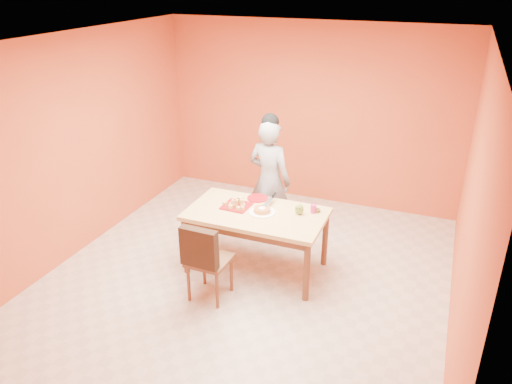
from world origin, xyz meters
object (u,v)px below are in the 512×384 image
at_px(sponge_cake, 262,210).
at_px(egg_ornament, 299,209).
at_px(dining_chair, 209,259).
at_px(red_dinner_plate, 258,198).
at_px(pastry_platter, 237,206).
at_px(person, 269,180).
at_px(checker_tin, 316,210).
at_px(magenta_glass, 313,209).
at_px(dining_table, 256,219).

relative_size(sponge_cake, egg_ornament, 1.49).
height_order(dining_chair, red_dinner_plate, dining_chair).
height_order(pastry_platter, red_dinner_plate, pastry_platter).
bearing_deg(red_dinner_plate, pastry_platter, -116.53).
distance_m(dining_chair, person, 1.59).
bearing_deg(sponge_cake, person, 104.63).
bearing_deg(sponge_cake, pastry_platter, 173.73).
distance_m(dining_chair, checker_tin, 1.38).
distance_m(pastry_platter, red_dinner_plate, 0.34).
bearing_deg(egg_ornament, pastry_platter, -173.79).
relative_size(pastry_platter, sponge_cake, 1.60).
bearing_deg(pastry_platter, sponge_cake, -6.27).
relative_size(red_dinner_plate, magenta_glass, 2.68).
bearing_deg(pastry_platter, checker_tin, 13.83).
xyz_separation_m(person, red_dinner_plate, (0.02, -0.47, -0.05)).
height_order(dining_chair, egg_ornament, dining_chair).
relative_size(egg_ornament, magenta_glass, 1.35).
bearing_deg(egg_ornament, dining_chair, -130.76).
bearing_deg(checker_tin, pastry_platter, -166.17).
relative_size(red_dinner_plate, egg_ornament, 1.99).
bearing_deg(person, egg_ornament, 141.60).
xyz_separation_m(dining_chair, person, (0.12, 1.55, 0.33)).
bearing_deg(sponge_cake, magenta_glass, 22.35).
bearing_deg(red_dinner_plate, magenta_glass, -8.66).
relative_size(pastry_platter, red_dinner_plate, 1.20).
distance_m(sponge_cake, checker_tin, 0.63).
bearing_deg(dining_chair, pastry_platter, 92.08).
bearing_deg(dining_table, pastry_platter, 169.55).
height_order(red_dinner_plate, magenta_glass, magenta_glass).
distance_m(dining_table, sponge_cake, 0.15).
height_order(dining_chair, checker_tin, dining_chair).
xyz_separation_m(dining_table, pastry_platter, (-0.27, 0.05, 0.10)).
xyz_separation_m(dining_chair, sponge_cake, (0.33, 0.74, 0.31)).
distance_m(sponge_cake, egg_ornament, 0.43).
xyz_separation_m(pastry_platter, checker_tin, (0.91, 0.22, 0.01)).
distance_m(pastry_platter, sponge_cake, 0.34).
height_order(dining_table, magenta_glass, magenta_glass).
bearing_deg(egg_ornament, red_dinner_plate, 159.96).
relative_size(dining_chair, red_dinner_plate, 3.64).
distance_m(red_dinner_plate, checker_tin, 0.77).
xyz_separation_m(egg_ornament, magenta_glass, (0.14, 0.10, -0.02)).
relative_size(sponge_cake, checker_tin, 2.02).
height_order(dining_table, checker_tin, checker_tin).
bearing_deg(pastry_platter, magenta_glass, 11.95).
height_order(egg_ornament, magenta_glass, egg_ornament).
relative_size(dining_table, sponge_cake, 8.29).
bearing_deg(person, dining_table, 109.49).
bearing_deg(dining_chair, magenta_glass, 49.11).
relative_size(red_dinner_plate, checker_tin, 2.70).
bearing_deg(sponge_cake, egg_ornament, 16.48).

